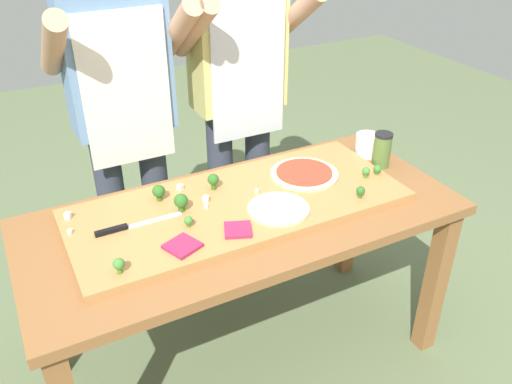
% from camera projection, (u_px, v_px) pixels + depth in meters
% --- Properties ---
extents(ground_plane, '(8.00, 8.00, 0.00)m').
position_uv_depth(ground_plane, '(246.00, 356.00, 2.32)').
color(ground_plane, '#60704C').
extents(prep_table, '(1.59, 0.72, 0.75)m').
position_uv_depth(prep_table, '(244.00, 236.00, 1.99)').
color(prep_table, brown).
rests_on(prep_table, ground).
extents(cutting_board, '(1.23, 0.51, 0.03)m').
position_uv_depth(cutting_board, '(238.00, 205.00, 1.96)').
color(cutting_board, '#B27F47').
rests_on(cutting_board, prep_table).
extents(chefs_knife, '(0.30, 0.02, 0.02)m').
position_uv_depth(chefs_knife, '(127.00, 227.00, 1.80)').
color(chefs_knife, '#B7BABF').
rests_on(chefs_knife, cutting_board).
extents(pizza_whole_white_garlic, '(0.22, 0.22, 0.02)m').
position_uv_depth(pizza_whole_white_garlic, '(279.00, 208.00, 1.90)').
color(pizza_whole_white_garlic, beige).
rests_on(pizza_whole_white_garlic, cutting_board).
extents(pizza_whole_tomato_red, '(0.27, 0.27, 0.02)m').
position_uv_depth(pizza_whole_tomato_red, '(304.00, 173.00, 2.12)').
color(pizza_whole_tomato_red, beige).
rests_on(pizza_whole_tomato_red, cutting_board).
extents(pizza_slice_near_left, '(0.12, 0.12, 0.01)m').
position_uv_depth(pizza_slice_near_left, '(238.00, 230.00, 1.78)').
color(pizza_slice_near_left, '#9E234C').
rests_on(pizza_slice_near_left, cutting_board).
extents(pizza_slice_far_right, '(0.13, 0.13, 0.01)m').
position_uv_depth(pizza_slice_far_right, '(182.00, 246.00, 1.71)').
color(pizza_slice_far_right, '#9E234C').
rests_on(pizza_slice_far_right, cutting_board).
extents(broccoli_floret_front_right, '(0.03, 0.03, 0.04)m').
position_uv_depth(broccoli_floret_front_right, '(377.00, 169.00, 2.11)').
color(broccoli_floret_front_right, '#3F7220').
rests_on(broccoli_floret_front_right, cutting_board).
extents(broccoli_floret_front_mid, '(0.03, 0.03, 0.05)m').
position_uv_depth(broccoli_floret_front_mid, '(366.00, 171.00, 2.09)').
color(broccoli_floret_front_mid, '#487A23').
rests_on(broccoli_floret_front_mid, cutting_board).
extents(broccoli_floret_center_left, '(0.03, 0.03, 0.05)m').
position_uv_depth(broccoli_floret_center_left, '(361.00, 191.00, 1.96)').
color(broccoli_floret_center_left, '#366618').
rests_on(broccoli_floret_center_left, cutting_board).
extents(broccoli_floret_back_right, '(0.04, 0.04, 0.05)m').
position_uv_depth(broccoli_floret_back_right, '(119.00, 264.00, 1.59)').
color(broccoli_floret_back_right, '#487A23').
rests_on(broccoli_floret_back_right, cutting_board).
extents(broccoli_floret_back_mid, '(0.04, 0.04, 0.06)m').
position_uv_depth(broccoli_floret_back_mid, '(213.00, 180.00, 2.01)').
color(broccoli_floret_back_mid, '#366618').
rests_on(broccoli_floret_back_mid, cutting_board).
extents(broccoli_floret_center_right, '(0.05, 0.05, 0.07)m').
position_uv_depth(broccoli_floret_center_right, '(181.00, 201.00, 1.88)').
color(broccoli_floret_center_right, '#366618').
rests_on(broccoli_floret_center_right, cutting_board).
extents(broccoli_floret_back_left, '(0.03, 0.03, 0.04)m').
position_uv_depth(broccoli_floret_back_left, '(188.00, 221.00, 1.80)').
color(broccoli_floret_back_left, '#487A23').
rests_on(broccoli_floret_back_left, cutting_board).
extents(broccoli_floret_front_left, '(0.05, 0.05, 0.06)m').
position_uv_depth(broccoli_floret_front_left, '(159.00, 192.00, 1.94)').
color(broccoli_floret_front_left, '#366618').
rests_on(broccoli_floret_front_left, cutting_board).
extents(cheese_crumble_a, '(0.03, 0.03, 0.02)m').
position_uv_depth(cheese_crumble_a, '(68.00, 216.00, 1.85)').
color(cheese_crumble_a, silver).
rests_on(cheese_crumble_a, cutting_board).
extents(cheese_crumble_b, '(0.02, 0.02, 0.01)m').
position_uv_depth(cheese_crumble_b, '(70.00, 232.00, 1.77)').
color(cheese_crumble_b, silver).
rests_on(cheese_crumble_b, cutting_board).
extents(cheese_crumble_c, '(0.03, 0.03, 0.02)m').
position_uv_depth(cheese_crumble_c, '(180.00, 187.00, 2.02)').
color(cheese_crumble_c, silver).
rests_on(cheese_crumble_c, cutting_board).
extents(cheese_crumble_d, '(0.02, 0.02, 0.01)m').
position_uv_depth(cheese_crumble_d, '(206.00, 206.00, 1.91)').
color(cheese_crumble_d, white).
rests_on(cheese_crumble_d, cutting_board).
extents(cheese_crumble_e, '(0.03, 0.03, 0.02)m').
position_uv_depth(cheese_crumble_e, '(206.00, 199.00, 1.95)').
color(cheese_crumble_e, silver).
rests_on(cheese_crumble_e, cutting_board).
extents(cheese_crumble_f, '(0.02, 0.02, 0.01)m').
position_uv_depth(cheese_crumble_f, '(257.00, 191.00, 2.00)').
color(cheese_crumble_f, white).
rests_on(cheese_crumble_f, cutting_board).
extents(flour_cup, '(0.10, 0.10, 0.10)m').
position_uv_depth(flour_cup, '(367.00, 146.00, 2.31)').
color(flour_cup, white).
rests_on(flour_cup, prep_table).
extents(sauce_jar, '(0.08, 0.08, 0.15)m').
position_uv_depth(sauce_jar, '(382.00, 150.00, 2.21)').
color(sauce_jar, '#517033').
rests_on(sauce_jar, prep_table).
extents(cook_left, '(0.54, 0.39, 1.67)m').
position_uv_depth(cook_left, '(123.00, 106.00, 2.16)').
color(cook_left, '#333847').
rests_on(cook_left, ground).
extents(cook_right, '(0.54, 0.39, 1.67)m').
position_uv_depth(cook_right, '(239.00, 85.00, 2.37)').
color(cook_right, '#333847').
rests_on(cook_right, ground).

